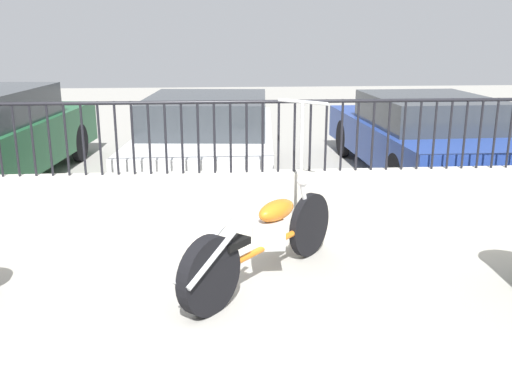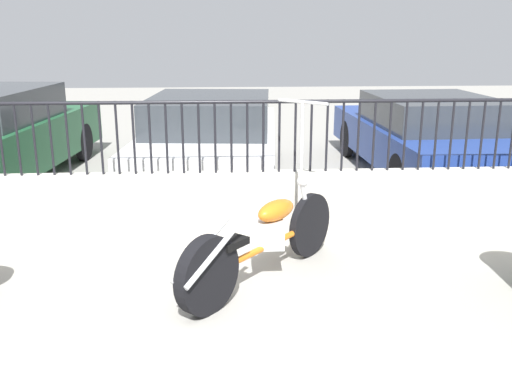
{
  "view_description": "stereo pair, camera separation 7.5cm",
  "coord_description": "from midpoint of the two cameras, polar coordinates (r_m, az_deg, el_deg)",
  "views": [
    {
      "loc": [
        0.07,
        -2.91,
        2.16
      ],
      "look_at": [
        0.46,
        2.22,
        0.7
      ],
      "focal_mm": 40.0,
      "sensor_mm": 36.0,
      "label": 1
    },
    {
      "loc": [
        0.15,
        -2.92,
        2.16
      ],
      "look_at": [
        0.46,
        2.22,
        0.7
      ],
      "focal_mm": 40.0,
      "sensor_mm": 36.0,
      "label": 2
    }
  ],
  "objects": [
    {
      "name": "motorcycle_orange",
      "position": [
        4.95,
        -0.18,
        -5.03
      ],
      "size": [
        1.5,
        1.71,
        1.56
      ],
      "rotation": [
        0.0,
        0.0,
        0.86
      ],
      "color": "black",
      "rests_on": "ground_plane"
    },
    {
      "name": "car_white",
      "position": [
        8.34,
        -5.01,
        5.34
      ],
      "size": [
        2.2,
        4.57,
        1.28
      ],
      "rotation": [
        0.0,
        0.0,
        1.48
      ],
      "color": "black",
      "rests_on": "ground_plane"
    },
    {
      "name": "fence_railing",
      "position": [
        5.72,
        -5.39,
        6.6
      ],
      "size": [
        10.97,
        0.04,
        0.73
      ],
      "color": "black",
      "rests_on": "low_wall"
    },
    {
      "name": "car_blue",
      "position": [
        9.11,
        16.09,
        5.56
      ],
      "size": [
        1.95,
        4.56,
        1.23
      ],
      "rotation": [
        0.0,
        0.0,
        1.6
      ],
      "color": "black",
      "rests_on": "ground_plane"
    },
    {
      "name": "low_wall",
      "position": [
        5.92,
        -5.18,
        -1.71
      ],
      "size": [
        10.97,
        0.18,
        0.77
      ],
      "color": "beige",
      "rests_on": "ground_plane"
    }
  ]
}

